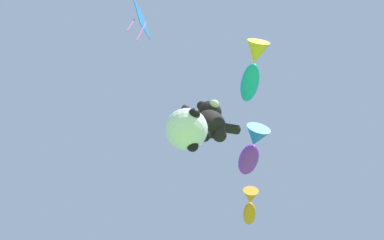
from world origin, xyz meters
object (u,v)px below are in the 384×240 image
(soccer_ball_kite, at_px, (187,129))
(fish_kite_tangerine, at_px, (250,205))
(fish_kite_teal, at_px, (253,68))
(teddy_bear_kite, at_px, (211,120))
(fish_kite_violet, at_px, (252,148))
(diamond_kite, at_px, (141,20))

(soccer_ball_kite, xyz_separation_m, fish_kite_tangerine, (3.98, 3.54, 3.17))
(soccer_ball_kite, bearing_deg, fish_kite_teal, -43.49)
(fish_kite_teal, distance_m, fish_kite_tangerine, 5.58)
(teddy_bear_kite, bearing_deg, fish_kite_violet, 23.16)
(fish_kite_teal, bearing_deg, diamond_kite, 172.07)
(fish_kite_teal, relative_size, fish_kite_tangerine, 1.19)
(diamond_kite, bearing_deg, soccer_ball_kite, 23.06)
(soccer_ball_kite, distance_m, diamond_kite, 5.49)
(fish_kite_tangerine, bearing_deg, teddy_bear_kite, -133.36)
(soccer_ball_kite, distance_m, fish_kite_tangerine, 6.20)
(soccer_ball_kite, height_order, diamond_kite, diamond_kite)
(fish_kite_teal, height_order, diamond_kite, diamond_kite)
(fish_kite_teal, height_order, fish_kite_violet, fish_kite_teal)
(fish_kite_tangerine, distance_m, diamond_kite, 7.78)
(teddy_bear_kite, bearing_deg, fish_kite_teal, -63.63)
(fish_kite_violet, distance_m, fish_kite_tangerine, 3.12)
(soccer_ball_kite, bearing_deg, diamond_kite, -156.94)
(diamond_kite, bearing_deg, fish_kite_teal, -7.93)
(fish_kite_teal, bearing_deg, fish_kite_violet, 64.70)
(fish_kite_tangerine, relative_size, diamond_kite, 0.51)
(fish_kite_tangerine, bearing_deg, fish_kite_violet, -117.77)
(fish_kite_teal, xyz_separation_m, fish_kite_violet, (1.09, 2.32, -0.29))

